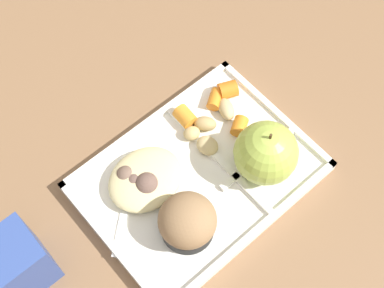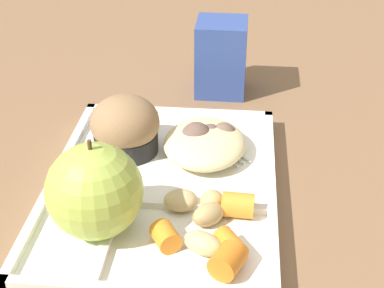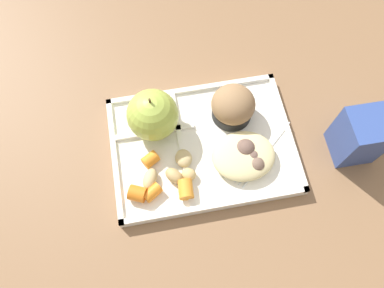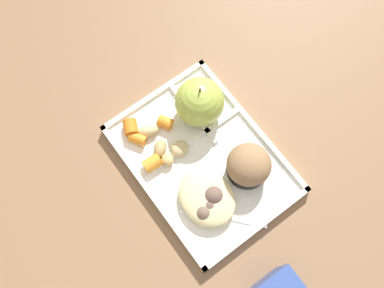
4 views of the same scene
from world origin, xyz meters
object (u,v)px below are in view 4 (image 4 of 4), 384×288
object	(u,v)px
lunch_tray	(203,159)
plastic_fork	(219,215)
bran_muffin	(248,166)
green_apple	(200,102)

from	to	relation	value
lunch_tray	plastic_fork	distance (m)	0.10
bran_muffin	plastic_fork	xyz separation A→B (m)	(0.03, -0.09, -0.03)
green_apple	bran_muffin	distance (m)	0.14
green_apple	plastic_fork	world-z (taller)	green_apple
bran_muffin	green_apple	bearing A→B (deg)	180.00
green_apple	lunch_tray	bearing A→B (deg)	-32.76
lunch_tray	bran_muffin	distance (m)	0.09
plastic_fork	green_apple	bearing A→B (deg)	153.04
green_apple	bran_muffin	size ratio (longest dim) A/B	1.26
bran_muffin	plastic_fork	world-z (taller)	bran_muffin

